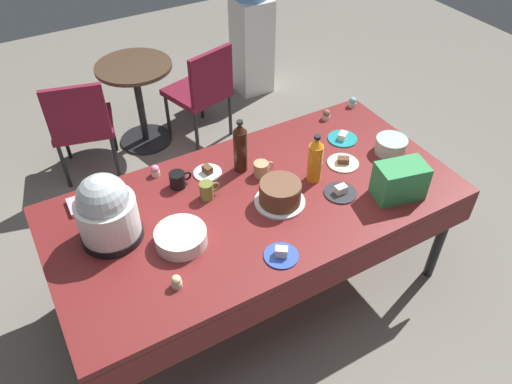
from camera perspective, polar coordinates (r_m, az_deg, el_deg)
The scene contains 27 objects.
ground at distance 3.22m, azimuth -0.00°, elevation -10.68°, with size 9.00×9.00×0.00m, color slate.
potluck_table at distance 2.70m, azimuth -0.00°, elevation -1.77°, with size 2.20×1.10×0.75m.
frosted_layer_cake at distance 2.60m, azimuth 2.78°, elevation -0.18°, with size 0.27×0.27×0.13m.
slow_cooker at distance 2.45m, azimuth -16.81°, elevation -2.11°, with size 0.30×0.30×0.38m.
glass_salad_bowl at distance 3.06m, azimuth 15.24°, elevation 5.19°, with size 0.19×0.19×0.09m, color #B2C6BC.
ceramic_snack_bowl at distance 2.44m, azimuth -8.63°, elevation -5.16°, with size 0.25×0.25×0.08m, color silver.
dessert_plate_cobalt at distance 2.37m, azimuth 2.93°, elevation -7.16°, with size 0.17×0.17×0.06m.
dessert_plate_charcoal at distance 2.72m, azimuth 9.68°, elevation 0.04°, with size 0.18×0.18×0.05m.
dessert_plate_teal at distance 3.12m, azimuth 9.91°, elevation 6.15°, with size 0.18×0.18×0.05m.
dessert_plate_cream at distance 2.93m, azimuth 9.97°, elevation 3.39°, with size 0.18×0.18×0.04m.
dessert_plate_white at distance 2.83m, azimuth -5.58°, elevation 2.34°, with size 0.16×0.16×0.05m.
cupcake_berry at distance 3.45m, azimuth 11.03°, elevation 10.10°, with size 0.05×0.05×0.07m.
cupcake_mint at distance 2.85m, azimuth -11.50°, elevation 2.43°, with size 0.05×0.05×0.07m.
cupcake_vanilla at distance 3.29m, azimuth 8.09°, elevation 8.79°, with size 0.05×0.05×0.07m.
cupcake_rose at distance 2.96m, azimuth 18.06°, elevation 2.71°, with size 0.05×0.05×0.07m.
cupcake_lemon at distance 2.27m, azimuth -9.13°, elevation -10.13°, with size 0.05×0.05×0.07m.
soda_bottle_cola at distance 2.76m, azimuth -1.81°, elevation 5.13°, with size 0.08×0.08×0.33m.
soda_bottle_orange_juice at distance 2.72m, azimuth 6.81°, elevation 3.71°, with size 0.08×0.08×0.30m.
coffee_mug_black at distance 2.75m, azimuth -8.96°, elevation 1.41°, with size 0.13×0.09×0.09m.
coffee_mug_olive at distance 2.65m, azimuth -5.63°, elevation 0.20°, with size 0.12×0.07×0.10m.
coffee_mug_tan at distance 2.79m, azimuth 0.64°, elevation 2.68°, with size 0.12×0.08×0.08m.
soda_carton at distance 2.73m, azimuth 16.19°, elevation 1.24°, with size 0.26×0.16×0.20m, color #338C4C.
paper_napkin_stack at distance 2.77m, azimuth -19.34°, elevation -1.32°, with size 0.14×0.14×0.02m, color pink.
maroon_chair_left at distance 3.93m, azimuth -19.45°, elevation 7.60°, with size 0.53×0.53×0.85m.
maroon_chair_right at distance 4.15m, azimuth -6.19°, elevation 11.78°, with size 0.54×0.54×0.85m.
round_cafe_table at distance 4.20m, azimuth -13.45°, elevation 11.33°, with size 0.60×0.60×0.72m.
water_cooler at distance 4.84m, azimuth -0.48°, elevation 17.89°, with size 0.32×0.32×1.24m.
Camera 1 is at (-0.97, -1.70, 2.55)m, focal length 34.82 mm.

